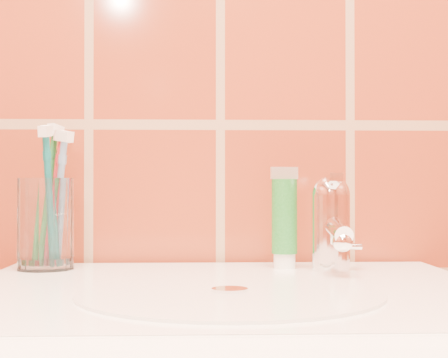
{
  "coord_description": "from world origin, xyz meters",
  "views": [
    {
      "loc": [
        -0.03,
        0.24,
        0.96
      ],
      "look_at": [
        0.0,
        1.08,
        0.96
      ],
      "focal_mm": 55.0,
      "sensor_mm": 36.0,
      "label": 1
    }
  ],
  "objects": [
    {
      "name": "faucet",
      "position": [
        0.14,
        1.09,
        0.91
      ],
      "size": [
        0.05,
        0.11,
        0.12
      ],
      "color": "white",
      "rests_on": "pedestal_sink"
    },
    {
      "name": "toothbrush_0",
      "position": [
        -0.22,
        1.1,
        0.94
      ],
      "size": [
        0.04,
        0.08,
        0.19
      ],
      "primitive_type": null,
      "rotation": [
        0.15,
        0.0,
        -0.16
      ],
      "color": "#0C6468",
      "rests_on": "glass_tumbler"
    },
    {
      "name": "toothbrush_1",
      "position": [
        -0.22,
        1.13,
        0.94
      ],
      "size": [
        0.07,
        0.07,
        0.19
      ],
      "primitive_type": null,
      "rotation": [
        0.14,
        0.0,
        1.98
      ],
      "color": "#B32636",
      "rests_on": "glass_tumbler"
    },
    {
      "name": "glass_tumbler",
      "position": [
        -0.22,
        1.12,
        0.91
      ],
      "size": [
        0.08,
        0.08,
        0.12
      ],
      "primitive_type": "cylinder",
      "rotation": [
        0.0,
        0.0,
        -0.17
      ],
      "color": "white",
      "rests_on": "pedestal_sink"
    },
    {
      "name": "toothbrush_3",
      "position": [
        -0.21,
        1.12,
        0.94
      ],
      "size": [
        0.08,
        0.08,
        0.19
      ],
      "primitive_type": null,
      "rotation": [
        0.15,
        0.0,
        0.9
      ],
      "color": "#698FBB",
      "rests_on": "glass_tumbler"
    },
    {
      "name": "toothbrush_2",
      "position": [
        -0.23,
        1.14,
        0.94
      ],
      "size": [
        0.07,
        0.09,
        0.2
      ],
      "primitive_type": null,
      "rotation": [
        0.17,
        0.0,
        2.64
      ],
      "color": "#1E7336",
      "rests_on": "glass_tumbler"
    },
    {
      "name": "toothpaste_tube",
      "position": [
        0.08,
        1.12,
        0.91
      ],
      "size": [
        0.04,
        0.03,
        0.13
      ],
      "rotation": [
        0.0,
        0.0,
        0.26
      ],
      "color": "white",
      "rests_on": "pedestal_sink"
    }
  ]
}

